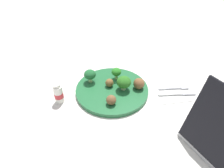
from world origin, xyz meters
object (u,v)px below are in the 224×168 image
Objects in this scene: yogurt_bottle at (59,94)px; plate at (112,90)px; broccoli_floret_back_left at (124,82)px; meatball_far_rim at (111,100)px; meatball_front_right at (109,83)px; meatball_near_rim at (139,84)px; broccoli_floret_back_right at (116,72)px; knife at (179,93)px; fork at (175,88)px; broccoli_floret_far_rim at (90,75)px; napkin at (175,92)px.

plate is at bearing 9.55° from yogurt_bottle.
broccoli_floret_back_left is 1.59× the size of meatball_far_rim.
yogurt_bottle is at bearing -170.45° from plate.
meatball_near_rim reaches higher than meatball_front_right.
broccoli_floret_back_right is 0.25m from knife.
broccoli_floret_back_left is 0.21m from fork.
broccoli_floret_back_left is 0.24m from yogurt_bottle.
broccoli_floret_far_rim is 0.34m from fork.
broccoli_floret_back_right is at bearing 75.06° from meatball_far_rim.
napkin is at bearing -6.61° from broccoli_floret_back_left.
yogurt_bottle is (-0.20, -0.03, 0.03)m from plate.
broccoli_floret_back_left is 0.06m from meatball_front_right.
broccoli_floret_back_right is 0.24m from fork.
meatball_near_rim is 0.15m from napkin.
napkin is (0.14, -0.02, -0.03)m from meatball_near_rim.
broccoli_floret_far_rim reaches higher than napkin.
broccoli_floret_back_right is 1.17× the size of meatball_near_rim.
plate is 0.08m from broccoli_floret_back_right.
knife is (0.23, -0.11, -0.04)m from broccoli_floret_back_right.
broccoli_floret_back_right is (-0.02, 0.07, -0.00)m from broccoli_floret_back_left.
broccoli_floret_back_left reaches higher than fork.
broccoli_floret_back_left is 1.03× the size of broccoli_floret_far_rim.
meatball_far_rim is 0.83× the size of meatball_near_rim.
knife is (0.33, -0.10, -0.04)m from broccoli_floret_far_rim.
napkin is (0.24, -0.04, -0.01)m from plate.
broccoli_floret_far_rim is 1.53× the size of meatball_far_rim.
fork is at bearing 91.04° from knife.
meatball_near_rim is at bearing 164.25° from knife.
meatball_near_rim is (0.06, 0.00, -0.01)m from broccoli_floret_back_left.
knife is at bearing -26.32° from broccoli_floret_back_right.
meatball_far_rim is 1.10× the size of meatball_front_right.
broccoli_floret_back_left is at bearing 52.35° from meatball_far_rim.
meatball_near_rim is (0.18, -0.06, -0.01)m from broccoli_floret_far_rim.
plate is 6.55× the size of meatball_near_rim.
meatball_front_right reaches higher than fork.
napkin is at bearing -8.22° from plate.
yogurt_bottle reaches higher than broccoli_floret_far_rim.
yogurt_bottle is (-0.30, -0.02, -0.00)m from meatball_near_rim.
yogurt_bottle reaches higher than meatball_far_rim.
broccoli_floret_back_right reaches higher than meatball_front_right.
broccoli_floret_back_left is at bearing -15.48° from plate.
broccoli_floret_back_right reaches higher than knife.
napkin is at bearing -11.12° from meatball_front_right.
meatball_front_right is at bearing 120.00° from plate.
plate is 0.06m from broccoli_floret_back_left.
broccoli_floret_back_right is 0.29× the size of napkin.
plate is at bearing -60.00° from meatball_front_right.
broccoli_floret_far_rim is at bearing 161.01° from meatball_near_rim.
napkin is 0.02m from knife.
meatball_far_rim is 0.19m from yogurt_bottle.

